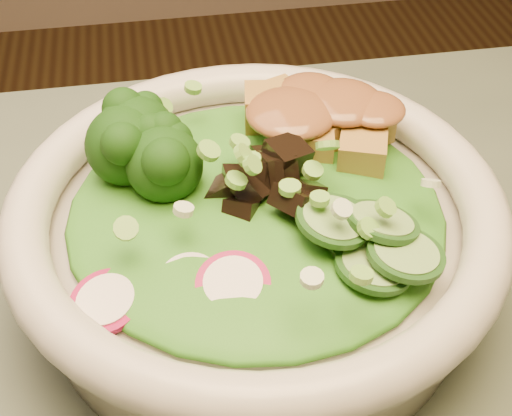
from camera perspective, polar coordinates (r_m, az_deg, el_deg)
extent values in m
cylinder|color=black|center=(1.01, 19.20, -8.70)|extent=(0.06, 0.06, 0.72)
cylinder|color=beige|center=(0.46, 0.00, -3.38)|extent=(0.27, 0.27, 0.06)
torus|color=beige|center=(0.43, 0.00, 0.20)|extent=(0.31, 0.31, 0.03)
ellipsoid|color=#235D13|center=(0.43, 0.00, 0.10)|extent=(0.23, 0.23, 0.03)
ellipsoid|color=brown|center=(0.47, 4.74, 7.76)|extent=(0.08, 0.06, 0.02)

